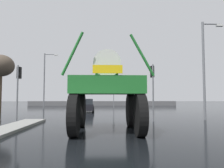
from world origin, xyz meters
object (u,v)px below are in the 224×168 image
object	(u,v)px
traffic_signal_near_left	(19,80)
traffic_signal_near_right	(152,80)
traffic_signal_far_left	(114,91)
oversize_sprayer	(107,91)
bare_tree_left	(1,66)
streetlight_far_left	(45,78)
streetlight_near_right	(205,65)
sedan_ahead	(86,105)

from	to	relation	value
traffic_signal_near_left	traffic_signal_near_right	distance (m)	9.65
traffic_signal_near_right	traffic_signal_near_left	bearing A→B (deg)	179.99
traffic_signal_far_left	traffic_signal_near_left	bearing A→B (deg)	-111.79
oversize_sprayer	traffic_signal_far_left	distance (m)	23.10
traffic_signal_near_right	traffic_signal_far_left	bearing A→B (deg)	96.54
oversize_sprayer	bare_tree_left	distance (m)	17.95
traffic_signal_near_left	streetlight_far_left	bearing A→B (deg)	99.53
traffic_signal_near_right	streetlight_near_right	size ratio (longest dim) A/B	0.54
sedan_ahead	traffic_signal_far_left	distance (m)	9.26
oversize_sprayer	bare_tree_left	world-z (taller)	bare_tree_left
streetlight_near_right	oversize_sprayer	bearing A→B (deg)	-147.01
traffic_signal_far_left	streetlight_near_right	world-z (taller)	streetlight_near_right
oversize_sprayer	streetlight_near_right	xyz separation A→B (m)	(7.59, 4.92, 2.13)
sedan_ahead	streetlight_far_left	distance (m)	9.11
traffic_signal_near_left	traffic_signal_far_left	distance (m)	20.20
traffic_signal_far_left	streetlight_far_left	size ratio (longest dim) A/B	0.46
traffic_signal_far_left	traffic_signal_near_right	bearing A→B (deg)	-83.46
oversize_sprayer	traffic_signal_near_left	world-z (taller)	oversize_sprayer
streetlight_far_left	oversize_sprayer	bearing A→B (deg)	-65.89
traffic_signal_near_right	streetlight_far_left	bearing A→B (deg)	128.15
sedan_ahead	traffic_signal_near_right	size ratio (longest dim) A/B	1.03
traffic_signal_near_left	bare_tree_left	size ratio (longest dim) A/B	0.61
traffic_signal_near_left	bare_tree_left	xyz separation A→B (m)	(-5.63, 8.74, 2.30)
oversize_sprayer	traffic_signal_near_right	size ratio (longest dim) A/B	1.24
sedan_ahead	traffic_signal_far_left	world-z (taller)	traffic_signal_far_left
traffic_signal_near_right	streetlight_far_left	xyz separation A→B (m)	(-12.27, 15.62, 1.53)
traffic_signal_near_left	streetlight_near_right	distance (m)	13.95
oversize_sprayer	traffic_signal_near_right	world-z (taller)	oversize_sprayer
traffic_signal_near_left	traffic_signal_near_right	size ratio (longest dim) A/B	0.97
traffic_signal_near_left	streetlight_far_left	distance (m)	15.92
sedan_ahead	bare_tree_left	size ratio (longest dim) A/B	0.65
bare_tree_left	streetlight_near_right	bearing A→B (deg)	-22.59
oversize_sprayer	traffic_signal_near_left	xyz separation A→B (m)	(-6.29, 4.31, 0.85)
traffic_signal_near_right	streetlight_near_right	bearing A→B (deg)	8.29
oversize_sprayer	sedan_ahead	distance (m)	15.05
sedan_ahead	bare_tree_left	bearing A→B (deg)	95.68
streetlight_near_right	streetlight_far_left	world-z (taller)	streetlight_far_left
traffic_signal_near_left	traffic_signal_far_left	xyz separation A→B (m)	(7.50, 18.75, -0.20)
traffic_signal_near_right	oversize_sprayer	bearing A→B (deg)	-127.91
streetlight_near_right	bare_tree_left	size ratio (longest dim) A/B	1.16
oversize_sprayer	bare_tree_left	size ratio (longest dim) A/B	0.78
oversize_sprayer	streetlight_far_left	bearing A→B (deg)	23.17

